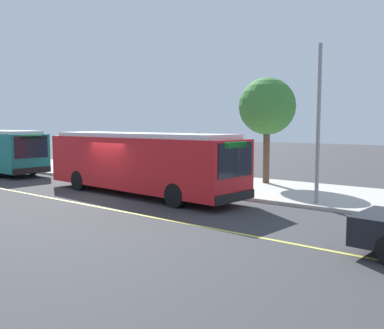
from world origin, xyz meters
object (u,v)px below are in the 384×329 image
at_px(transit_bus_main, 140,161).
at_px(route_sign_post, 199,152).
at_px(pedestrian_commuter, 197,167).
at_px(waiting_bench, 182,171).

relative_size(transit_bus_main, route_sign_post, 4.09).
xyz_separation_m(transit_bus_main, pedestrian_commuter, (0.68, 3.53, -0.50)).
height_order(transit_bus_main, route_sign_post, same).
xyz_separation_m(transit_bus_main, waiting_bench, (-1.41, 4.78, -0.98)).
bearing_deg(waiting_bench, pedestrian_commuter, -30.82).
distance_m(waiting_bench, pedestrian_commuter, 2.49).
height_order(waiting_bench, route_sign_post, route_sign_post).
height_order(transit_bus_main, pedestrian_commuter, transit_bus_main).
bearing_deg(waiting_bench, route_sign_post, -35.70).
bearing_deg(pedestrian_commuter, route_sign_post, -47.14).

